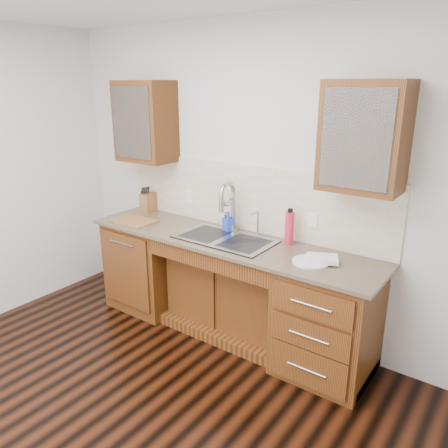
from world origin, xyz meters
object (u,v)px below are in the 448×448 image
Objects in this scene: water_bottle at (289,228)px; cutting_board at (134,221)px; soap_bottle at (228,222)px; knife_block at (149,202)px; plate at (311,262)px.

cutting_board is at bearing -167.71° from water_bottle.
knife_block reaches higher than soap_bottle.
soap_bottle is 0.66× the size of water_bottle.
water_bottle is 1.64m from knife_block.
plate is 1.80m from cutting_board.
water_bottle reaches higher than soap_bottle.
soap_bottle is at bearing 165.72° from plate.
soap_bottle reaches higher than plate.
soap_bottle is at bearing -7.31° from knife_block.
soap_bottle is 0.44× the size of cutting_board.
cutting_board is at bearing -71.77° from knife_block.
soap_bottle is 0.66× the size of plate.
plate is 0.67× the size of cutting_board.
water_bottle is 1.44× the size of knife_block.
cutting_board is (-0.89, -0.30, -0.08)m from soap_bottle.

